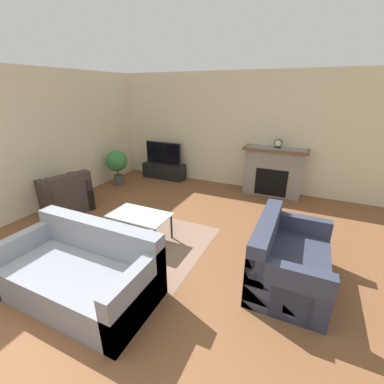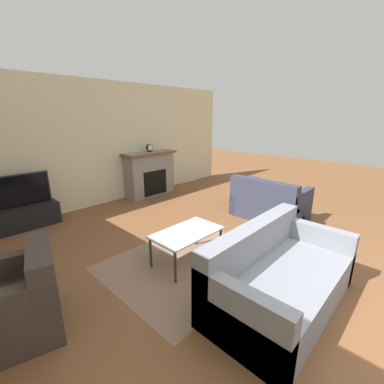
# 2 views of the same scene
# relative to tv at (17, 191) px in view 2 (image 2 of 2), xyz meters

# --- Properties ---
(ground_plane) EXTENTS (20.00, 20.00, 0.00)m
(ground_plane) POSITION_rel_tv_xyz_m (1.45, -4.90, -0.70)
(ground_plane) COLOR brown
(wall_back) EXTENTS (8.36, 0.06, 2.70)m
(wall_back) POSITION_rel_tv_xyz_m (1.45, 0.30, 0.65)
(wall_back) COLOR beige
(wall_back) RESTS_ON ground_plane
(area_rug) EXTENTS (2.17, 1.76, 0.00)m
(area_rug) POSITION_rel_tv_xyz_m (1.27, -2.91, -0.70)
(area_rug) COLOR #896B56
(area_rug) RESTS_ON ground_plane
(fireplace) EXTENTS (1.38, 0.50, 1.09)m
(fireplace) POSITION_rel_tv_xyz_m (2.88, 0.05, -0.13)
(fireplace) COLOR gray
(fireplace) RESTS_ON ground_plane
(tv_stand) EXTENTS (1.18, 0.37, 0.40)m
(tv_stand) POSITION_rel_tv_xyz_m (-0.00, 0.00, -0.50)
(tv_stand) COLOR black
(tv_stand) RESTS_ON ground_plane
(tv) EXTENTS (1.04, 0.06, 0.59)m
(tv) POSITION_rel_tv_xyz_m (0.00, 0.00, 0.00)
(tv) COLOR #232328
(tv) RESTS_ON tv_stand
(couch_sectional) EXTENTS (1.81, 0.94, 0.82)m
(couch_sectional) POSITION_rel_tv_xyz_m (1.36, -4.17, -0.41)
(couch_sectional) COLOR gray
(couch_sectional) RESTS_ON ground_plane
(couch_loveseat) EXTENTS (0.87, 1.34, 0.82)m
(couch_loveseat) POSITION_rel_tv_xyz_m (3.52, -2.93, -0.41)
(couch_loveseat) COLOR #33384C
(couch_loveseat) RESTS_ON ground_plane
(armchair_by_window) EXTENTS (0.95, 0.95, 0.82)m
(armchair_by_window) POSITION_rel_tv_xyz_m (-0.69, -2.62, -0.40)
(armchair_by_window) COLOR #3D332D
(armchair_by_window) RESTS_ON ground_plane
(coffee_table) EXTENTS (0.97, 0.56, 0.45)m
(coffee_table) POSITION_rel_tv_xyz_m (1.27, -2.89, -0.30)
(coffee_table) COLOR #333338
(coffee_table) RESTS_ON ground_plane
(mantel_clock) EXTENTS (0.16, 0.07, 0.19)m
(mantel_clock) POSITION_rel_tv_xyz_m (2.91, 0.05, 0.49)
(mantel_clock) COLOR #28231E
(mantel_clock) RESTS_ON fireplace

